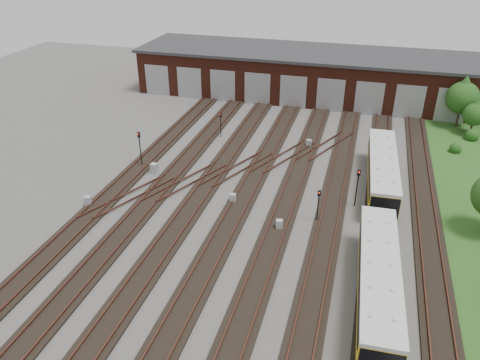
# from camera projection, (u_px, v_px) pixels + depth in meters

# --- Properties ---
(ground) EXTENTS (120.00, 120.00, 0.00)m
(ground) POSITION_uv_depth(u_px,v_px,m) (238.00, 260.00, 35.14)
(ground) COLOR #44423F
(ground) RESTS_ON ground
(track_network) EXTENTS (30.40, 70.00, 0.33)m
(track_network) POSITION_uv_depth(u_px,v_px,m) (238.00, 254.00, 35.62)
(track_network) COLOR black
(track_network) RESTS_ON ground
(maintenance_shed) EXTENTS (51.00, 12.50, 6.35)m
(maintenance_shed) POSITION_uv_depth(u_px,v_px,m) (315.00, 74.00, 67.30)
(maintenance_shed) COLOR #4F1F13
(maintenance_shed) RESTS_ON ground
(metro_train) EXTENTS (3.06, 45.90, 2.85)m
(metro_train) POSITION_uv_depth(u_px,v_px,m) (378.00, 281.00, 30.43)
(metro_train) COLOR black
(metro_train) RESTS_ON ground
(signal_mast_0) EXTENTS (0.32, 0.30, 3.81)m
(signal_mast_0) POSITION_uv_depth(u_px,v_px,m) (140.00, 145.00, 47.60)
(signal_mast_0) COLOR black
(signal_mast_0) RESTS_ON ground
(signal_mast_1) EXTENTS (0.29, 0.28, 2.98)m
(signal_mast_1) POSITION_uv_depth(u_px,v_px,m) (221.00, 122.00, 54.50)
(signal_mast_1) COLOR black
(signal_mast_1) RESTS_ON ground
(signal_mast_2) EXTENTS (0.28, 0.26, 3.02)m
(signal_mast_2) POSITION_uv_depth(u_px,v_px,m) (318.00, 202.00, 38.74)
(signal_mast_2) COLOR black
(signal_mast_2) RESTS_ON ground
(signal_mast_3) EXTENTS (0.30, 0.28, 3.61)m
(signal_mast_3) POSITION_uv_depth(u_px,v_px,m) (357.00, 183.00, 40.79)
(signal_mast_3) COLOR black
(signal_mast_3) RESTS_ON ground
(relay_cabinet_0) EXTENTS (0.71, 0.65, 0.97)m
(relay_cabinet_0) POSITION_uv_depth(u_px,v_px,m) (88.00, 201.00, 41.63)
(relay_cabinet_0) COLOR #A4A6A9
(relay_cabinet_0) RESTS_ON ground
(relay_cabinet_1) EXTENTS (0.73, 0.65, 1.07)m
(relay_cabinet_1) POSITION_uv_depth(u_px,v_px,m) (154.00, 168.00, 47.11)
(relay_cabinet_1) COLOR #A4A6A9
(relay_cabinet_1) RESTS_ON ground
(relay_cabinet_2) EXTENTS (0.57, 0.49, 0.91)m
(relay_cabinet_2) POSITION_uv_depth(u_px,v_px,m) (233.00, 198.00, 42.12)
(relay_cabinet_2) COLOR #A4A6A9
(relay_cabinet_2) RESTS_ON ground
(relay_cabinet_3) EXTENTS (0.61, 0.54, 0.87)m
(relay_cabinet_3) POSITION_uv_depth(u_px,v_px,m) (309.00, 143.00, 52.71)
(relay_cabinet_3) COLOR #A4A6A9
(relay_cabinet_3) RESTS_ON ground
(relay_cabinet_4) EXTENTS (0.64, 0.58, 0.92)m
(relay_cabinet_4) POSITION_uv_depth(u_px,v_px,m) (279.00, 225.00, 38.42)
(relay_cabinet_4) COLOR #A4A6A9
(relay_cabinet_4) RESTS_ON ground
(tree_0) EXTENTS (3.91, 3.91, 6.48)m
(tree_0) POSITION_uv_depth(u_px,v_px,m) (463.00, 94.00, 56.31)
(tree_0) COLOR #2F2315
(tree_0) RESTS_ON ground
(tree_1) EXTENTS (2.69, 2.69, 4.45)m
(tree_1) POSITION_uv_depth(u_px,v_px,m) (475.00, 112.00, 54.69)
(tree_1) COLOR #2F2315
(tree_1) RESTS_ON ground
(bush_1) EXTENTS (1.31, 1.31, 1.31)m
(bush_1) POSITION_uv_depth(u_px,v_px,m) (456.00, 147.00, 51.39)
(bush_1) COLOR #1B4614
(bush_1) RESTS_ON ground
(bush_2) EXTENTS (1.58, 1.58, 1.58)m
(bush_2) POSITION_uv_depth(u_px,v_px,m) (473.00, 134.00, 54.28)
(bush_2) COLOR #1B4614
(bush_2) RESTS_ON ground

